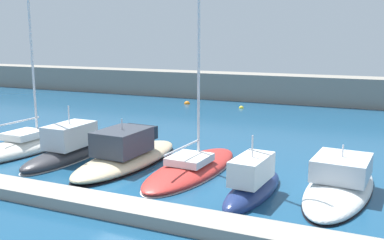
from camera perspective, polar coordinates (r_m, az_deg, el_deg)
name	(u,v)px	position (r m, az deg, el deg)	size (l,w,h in m)	color
ground_plane	(121,194)	(22.17, -9.31, -9.48)	(120.00, 120.00, 0.00)	navy
dock_pier	(94,203)	(20.45, -12.64, -10.56)	(26.21, 1.69, 0.56)	gray
breakwater_seawall	(278,88)	(53.12, 11.20, 4.12)	(108.00, 3.88, 3.19)	gray
sailboat_ivory_nearest	(31,144)	(32.18, -20.26, -2.97)	(3.58, 10.57, 17.13)	silver
motorboat_charcoal_second	(67,149)	(28.71, -15.96, -3.64)	(2.39, 7.39, 3.65)	#2D2D33
motorboat_sand_third	(127,155)	(26.85, -8.50, -4.49)	(3.69, 9.92, 3.09)	beige
sailboat_red_fourth	(192,166)	(25.23, 0.03, -6.00)	(3.76, 9.82, 19.06)	#B72D28
motorboat_navy_fifth	(253,184)	(21.76, 7.96, -8.32)	(2.23, 6.39, 3.47)	navy
motorboat_white_sixth	(340,184)	(23.29, 18.78, -7.85)	(3.71, 9.62, 2.73)	white
mooring_buoy_orange	(187,104)	(50.19, -0.66, 2.10)	(0.68, 0.68, 0.68)	orange
mooring_buoy_yellow	(241,108)	(47.52, 6.45, 1.53)	(0.53, 0.53, 0.53)	yellow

